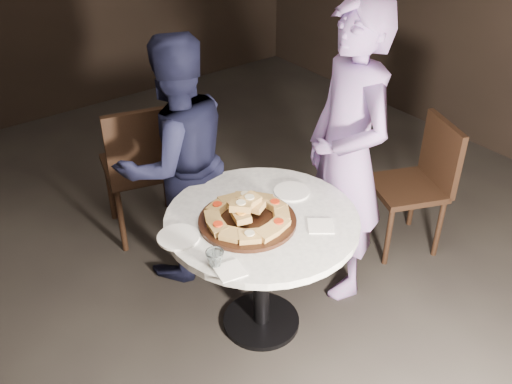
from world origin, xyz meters
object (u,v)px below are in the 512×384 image
diner_teal (347,156)px  water_glass (215,258)px  chair_right (421,177)px  chair_far (143,163)px  diner_navy (176,162)px  table (262,239)px  serving_board (247,221)px  focaccia_pile (247,213)px

diner_teal → water_glass: bearing=-63.8°
chair_right → diner_teal: (-0.68, 0.04, 0.37)m
chair_far → diner_navy: bearing=108.6°
chair_far → diner_navy: size_ratio=0.65×
table → water_glass: 0.47m
serving_board → diner_navy: 0.72m
serving_board → water_glass: size_ratio=5.78×
water_glass → chair_right: 1.73m
chair_far → table: bearing=110.0°
serving_board → water_glass: (-0.31, -0.18, 0.03)m
chair_far → chair_right: 1.82m
focaccia_pile → chair_far: size_ratio=0.43×
serving_board → chair_right: chair_right is taller
water_glass → chair_right: bearing=5.3°
table → diner_teal: diner_teal is taller
serving_board → chair_far: size_ratio=0.49×
diner_navy → serving_board: bearing=91.6°
diner_navy → diner_teal: (0.70, -0.70, 0.12)m
table → water_glass: water_glass is taller
focaccia_pile → diner_teal: bearing=1.1°
chair_far → serving_board: bearing=105.7°
serving_board → chair_right: 1.41m
water_glass → serving_board: bearing=29.3°
serving_board → water_glass: bearing=-150.7°
focaccia_pile → chair_far: bearing=90.8°
table → serving_board: size_ratio=2.35×
chair_right → diner_navy: bearing=-95.1°
serving_board → focaccia_pile: focaccia_pile is taller
water_glass → diner_teal: diner_teal is taller
focaccia_pile → chair_far: chair_far is taller
serving_board → diner_navy: (0.01, 0.72, 0.01)m
chair_far → diner_teal: 1.37m
serving_board → diner_navy: size_ratio=0.32×
table → diner_navy: diner_navy is taller
table → serving_board: bearing=174.5°
table → water_glass: (-0.40, -0.17, 0.18)m
focaccia_pile → diner_navy: bearing=89.1°
serving_board → diner_navy: diner_navy is taller
serving_board → chair_far: chair_far is taller
diner_navy → focaccia_pile: bearing=91.5°
diner_teal → diner_navy: bearing=-119.6°
table → chair_far: (-0.10, 1.14, -0.03)m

